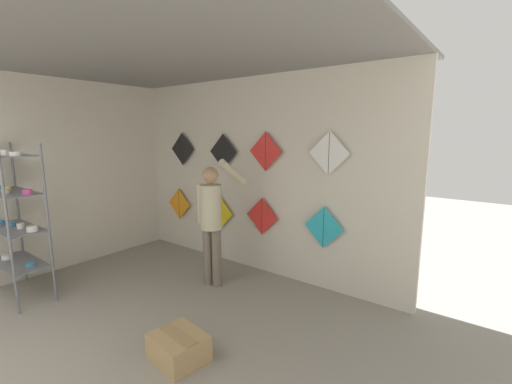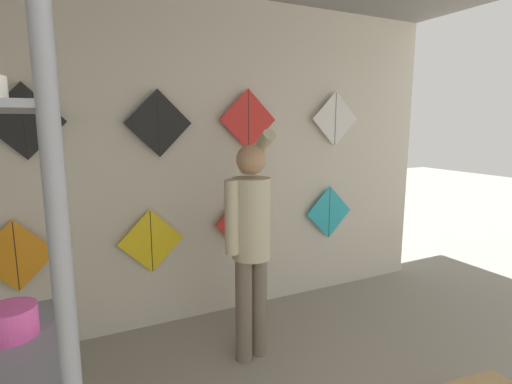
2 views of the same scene
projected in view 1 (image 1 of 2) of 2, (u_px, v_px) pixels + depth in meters
back_panel at (244, 175)px, 5.11m from camera, size 4.97×0.06×2.80m
left_panel at (35, 178)px, 4.78m from camera, size 0.06×4.81×2.80m
ceiling_slab at (109, 48)px, 3.27m from camera, size 4.97×4.81×0.04m
shelf_rack at (13, 210)px, 4.11m from camera, size 0.96×0.43×1.90m
shopkeeper at (212, 215)px, 4.47m from camera, size 0.42×0.62×1.70m
cardboard_box at (179, 347)px, 3.07m from camera, size 0.52×0.45×0.25m
kite_0 at (179, 204)px, 5.98m from camera, size 0.54×0.01×0.54m
kite_1 at (219, 213)px, 5.41m from camera, size 0.54×0.01×0.54m
kite_2 at (262, 216)px, 4.90m from camera, size 0.54×0.01×0.54m
kite_3 at (324, 227)px, 4.32m from camera, size 0.54×0.01×0.54m
kite_4 at (182, 149)px, 5.74m from camera, size 0.54×0.01×0.54m
kite_5 at (223, 152)px, 5.19m from camera, size 0.54×0.01×0.54m
kite_6 at (265, 151)px, 4.71m from camera, size 0.54×0.01×0.54m
kite_7 at (329, 153)px, 4.14m from camera, size 0.54×0.01×0.54m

